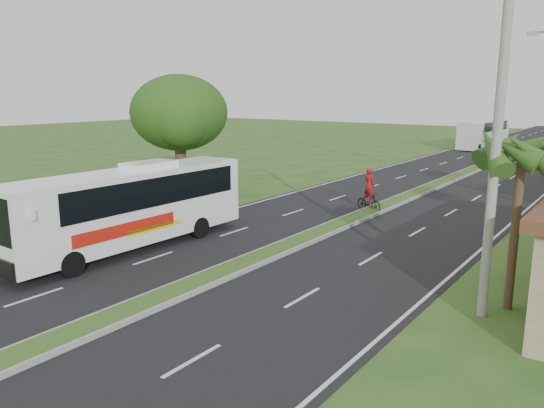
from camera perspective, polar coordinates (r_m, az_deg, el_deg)
The scene contains 11 objects.
ground at distance 19.21m, azimuth -5.61°, elevation -7.75°, with size 180.00×180.00×0.00m, color #24551F.
road_asphalt at distance 36.18m, azimuth 15.80°, elevation 1.25°, with size 14.00×160.00×0.02m, color black.
median_strip at distance 36.16m, azimuth 15.81°, elevation 1.40°, with size 1.20×160.00×0.18m.
lane_edge_left at distance 38.93m, azimuth 6.52°, elevation 2.35°, with size 0.12×160.00×0.01m, color silver.
lane_edge_right at distance 34.53m, azimuth 26.26°, elevation -0.06°, with size 0.12×160.00×0.01m, color silver.
palm_verge_a at distance 16.86m, azimuth 25.34°, elevation 4.96°, with size 2.40×2.40×5.45m.
shade_tree at distance 33.74m, azimuth -10.06°, elevation 9.37°, with size 6.30×6.00×7.54m.
utility_pole_a at distance 15.92m, azimuth 23.17°, elevation 8.17°, with size 1.60×0.28×11.00m.
coach_bus_main at distance 22.61m, azimuth -14.94°, elevation 0.10°, with size 2.50×11.10×3.57m.
coach_bus_far at distance 67.04m, azimuth 21.84°, elevation 7.14°, with size 3.15×10.97×3.15m.
motorcyclist at distance 29.47m, azimuth 10.40°, elevation 0.88°, with size 1.84×1.07×2.41m.
Camera 1 is at (12.04, -13.50, 6.47)m, focal length 35.00 mm.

